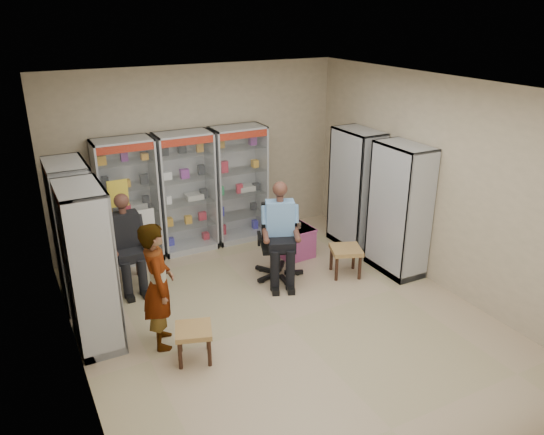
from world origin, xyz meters
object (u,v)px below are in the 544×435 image
office_chair (278,242)px  woven_stool_a (345,261)px  cabinet_left_far (75,234)px  cabinet_back_right (239,184)px  wooden_chair (126,254)px  seated_shopkeeper (280,234)px  cabinet_back_left (128,202)px  pink_trunk (295,242)px  cabinet_back_mid (186,193)px  cabinet_right_near (399,210)px  standing_man (158,286)px  cabinet_right_far (356,189)px  woven_stool_b (194,343)px  cabinet_left_near (90,268)px

office_chair → woven_stool_a: 1.09m
cabinet_left_far → cabinet_back_right: bearing=108.2°
wooden_chair → seated_shopkeeper: (2.07, -0.89, 0.25)m
cabinet_back_left → pink_trunk: size_ratio=3.88×
cabinet_back_mid → cabinet_right_near: 3.41m
cabinet_left_far → standing_man: bearing=24.1°
seated_shopkeeper → woven_stool_a: seated_shopkeeper is taller
cabinet_back_mid → cabinet_right_near: (2.58, -2.23, 0.00)m
cabinet_right_far → cabinet_back_left: bearing=72.2°
cabinet_back_mid → woven_stool_a: (1.81, -2.00, -0.78)m
cabinet_left_far → woven_stool_b: cabinet_left_far is taller
cabinet_left_near → standing_man: (0.68, -0.42, -0.21)m
standing_man → cabinet_back_mid: bearing=-13.6°
cabinet_left_far → office_chair: size_ratio=1.78×
cabinet_back_left → pink_trunk: cabinet_back_left is taller
cabinet_left_far → office_chair: bearing=76.9°
cabinet_back_right → cabinet_right_far: same height
cabinet_right_far → wooden_chair: size_ratio=2.13×
cabinet_right_near → cabinet_left_near: size_ratio=1.00×
pink_trunk → woven_stool_a: size_ratio=1.16×
pink_trunk → seated_shopkeeper: bearing=-136.9°
cabinet_right_near → standing_man: size_ratio=1.26×
cabinet_left_near → seated_shopkeeper: size_ratio=1.39×
cabinet_left_near → pink_trunk: 3.55m
wooden_chair → standing_man: (-0.00, -1.72, 0.32)m
wooden_chair → woven_stool_b: 2.22m
office_chair → cabinet_right_far: bearing=36.2°
cabinet_back_right → cabinet_right_near: bearing=-53.8°
office_chair → cabinet_left_far: bearing=-171.3°
cabinet_right_near → pink_trunk: 1.78m
cabinet_left_near → wooden_chair: size_ratio=2.13×
cabinet_back_right → seated_shopkeeper: bearing=-92.9°
cabinet_right_far → cabinet_left_far: same height
cabinet_left_near → woven_stool_a: cabinet_left_near is taller
cabinet_back_left → cabinet_right_near: 4.18m
cabinet_right_near → cabinet_left_far: size_ratio=1.00×
cabinet_back_left → office_chair: bearing=-40.8°
cabinet_right_near → standing_man: 3.79m
cabinet_right_far → cabinet_left_near: bearing=101.4°
woven_stool_b → woven_stool_a: bearing=18.4°
cabinet_right_near → wooden_chair: bearing=68.4°
cabinet_left_near → woven_stool_b: bearing=45.8°
cabinet_left_near → pink_trunk: size_ratio=3.88×
cabinet_left_far → wooden_chair: (0.68, 0.20, -0.53)m
wooden_chair → office_chair: size_ratio=0.83×
office_chair → standing_man: (-2.07, -0.88, 0.23)m
cabinet_back_mid → cabinet_left_near: size_ratio=1.00×
cabinet_back_mid → cabinet_left_near: bearing=-132.8°
cabinet_back_left → cabinet_right_far: same height
cabinet_left_far → office_chair: 2.86m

